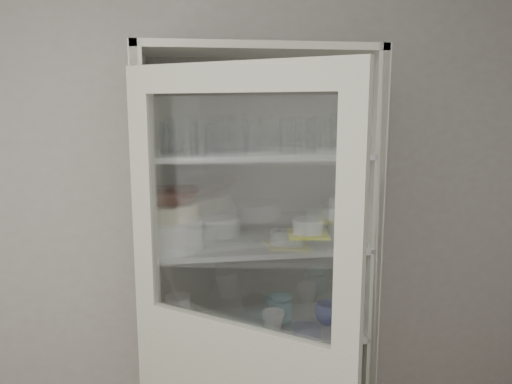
# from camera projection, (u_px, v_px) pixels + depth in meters

# --- Properties ---
(wall_back) EXTENTS (3.60, 0.02, 2.60)m
(wall_back) POSITION_uv_depth(u_px,v_px,m) (209.00, 221.00, 2.42)
(wall_back) COLOR #A49E96
(wall_back) RESTS_ON ground
(pantry_cabinet) EXTENTS (1.00, 0.45, 2.10)m
(pantry_cabinet) POSITION_uv_depth(u_px,v_px,m) (254.00, 302.00, 2.36)
(pantry_cabinet) COLOR beige
(pantry_cabinet) RESTS_ON floor
(cupboard_door) EXTENTS (0.74, 0.58, 2.00)m
(cupboard_door) POSITION_uv_depth(u_px,v_px,m) (237.00, 382.00, 1.80)
(cupboard_door) COLOR beige
(cupboard_door) RESTS_ON floor
(tumbler_0) EXTENTS (0.09, 0.09, 0.14)m
(tumbler_0) POSITION_uv_depth(u_px,v_px,m) (170.00, 138.00, 1.99)
(tumbler_0) COLOR silver
(tumbler_0) RESTS_ON shelf_glass
(tumbler_1) EXTENTS (0.08, 0.08, 0.13)m
(tumbler_1) POSITION_uv_depth(u_px,v_px,m) (213.00, 139.00, 2.01)
(tumbler_1) COLOR silver
(tumbler_1) RESTS_ON shelf_glass
(tumbler_2) EXTENTS (0.09, 0.09, 0.16)m
(tumbler_2) POSITION_uv_depth(u_px,v_px,m) (189.00, 136.00, 1.99)
(tumbler_2) COLOR silver
(tumbler_2) RESTS_ON shelf_glass
(tumbler_3) EXTENTS (0.09, 0.09, 0.14)m
(tumbler_3) POSITION_uv_depth(u_px,v_px,m) (239.00, 138.00, 2.00)
(tumbler_3) COLOR silver
(tumbler_3) RESTS_ON shelf_glass
(tumbler_4) EXTENTS (0.07, 0.07, 0.14)m
(tumbler_4) POSITION_uv_depth(u_px,v_px,m) (288.00, 136.00, 2.05)
(tumbler_4) COLOR silver
(tumbler_4) RESTS_ON shelf_glass
(tumbler_5) EXTENTS (0.07, 0.07, 0.14)m
(tumbler_5) POSITION_uv_depth(u_px,v_px,m) (307.00, 136.00, 2.06)
(tumbler_5) COLOR silver
(tumbler_5) RESTS_ON shelf_glass
(tumbler_6) EXTENTS (0.08, 0.08, 0.13)m
(tumbler_6) POSITION_uv_depth(u_px,v_px,m) (356.00, 137.00, 2.10)
(tumbler_6) COLOR silver
(tumbler_6) RESTS_ON shelf_glass
(tumbler_7) EXTENTS (0.07, 0.07, 0.13)m
(tumbler_7) POSITION_uv_depth(u_px,v_px,m) (175.00, 137.00, 2.08)
(tumbler_7) COLOR silver
(tumbler_7) RESTS_ON shelf_glass
(tumbler_8) EXTENTS (0.08, 0.08, 0.13)m
(tumbler_8) POSITION_uv_depth(u_px,v_px,m) (167.00, 138.00, 2.08)
(tumbler_8) COLOR silver
(tumbler_8) RESTS_ON shelf_glass
(tumbler_9) EXTENTS (0.09, 0.09, 0.13)m
(tumbler_9) POSITION_uv_depth(u_px,v_px,m) (220.00, 137.00, 2.10)
(tumbler_9) COLOR silver
(tumbler_9) RESTS_ON shelf_glass
(tumbler_10) EXTENTS (0.09, 0.09, 0.15)m
(tumbler_10) POSITION_uv_depth(u_px,v_px,m) (252.00, 134.00, 2.17)
(tumbler_10) COLOR silver
(tumbler_10) RESTS_ON shelf_glass
(goblet_0) EXTENTS (0.07, 0.07, 0.16)m
(goblet_0) POSITION_uv_depth(u_px,v_px,m) (171.00, 133.00, 2.18)
(goblet_0) COLOR silver
(goblet_0) RESTS_ON shelf_glass
(goblet_1) EXTENTS (0.08, 0.08, 0.17)m
(goblet_1) POSITION_uv_depth(u_px,v_px,m) (228.00, 130.00, 2.21)
(goblet_1) COLOR silver
(goblet_1) RESTS_ON shelf_glass
(goblet_2) EXTENTS (0.07, 0.07, 0.16)m
(goblet_2) POSITION_uv_depth(u_px,v_px,m) (310.00, 131.00, 2.28)
(goblet_2) COLOR silver
(goblet_2) RESTS_ON shelf_glass
(goblet_3) EXTENTS (0.08, 0.08, 0.17)m
(goblet_3) POSITION_uv_depth(u_px,v_px,m) (337.00, 129.00, 2.31)
(goblet_3) COLOR silver
(goblet_3) RESTS_ON shelf_glass
(plate_stack_front) EXTENTS (0.25, 0.25, 0.13)m
(plate_stack_front) POSITION_uv_depth(u_px,v_px,m) (173.00, 234.00, 2.10)
(plate_stack_front) COLOR white
(plate_stack_front) RESTS_ON shelf_plates
(plate_stack_back) EXTENTS (0.22, 0.22, 0.08)m
(plate_stack_back) POSITION_uv_depth(u_px,v_px,m) (217.00, 225.00, 2.34)
(plate_stack_back) COLOR white
(plate_stack_back) RESTS_ON shelf_plates
(cream_bowl) EXTENTS (0.25, 0.25, 0.07)m
(cream_bowl) POSITION_uv_depth(u_px,v_px,m) (172.00, 211.00, 2.08)
(cream_bowl) COLOR beige
(cream_bowl) RESTS_ON plate_stack_front
(terracotta_bowl) EXTENTS (0.25, 0.25, 0.06)m
(terracotta_bowl) POSITION_uv_depth(u_px,v_px,m) (172.00, 196.00, 2.07)
(terracotta_bowl) COLOR #481B10
(terracotta_bowl) RESTS_ON cream_bowl
(glass_platter) EXTENTS (0.41, 0.41, 0.02)m
(glass_platter) POSITION_uv_depth(u_px,v_px,m) (308.00, 237.00, 2.25)
(glass_platter) COLOR silver
(glass_platter) RESTS_ON shelf_plates
(yellow_trivet) EXTENTS (0.20, 0.20, 0.01)m
(yellow_trivet) POSITION_uv_depth(u_px,v_px,m) (308.00, 234.00, 2.25)
(yellow_trivet) COLOR yellow
(yellow_trivet) RESTS_ON glass_platter
(white_ramekin) EXTENTS (0.17, 0.17, 0.06)m
(white_ramekin) POSITION_uv_depth(u_px,v_px,m) (308.00, 226.00, 2.24)
(white_ramekin) COLOR white
(white_ramekin) RESTS_ON yellow_trivet
(grey_bowl_stack) EXTENTS (0.13, 0.13, 0.18)m
(grey_bowl_stack) POSITION_uv_depth(u_px,v_px,m) (342.00, 216.00, 2.31)
(grey_bowl_stack) COLOR silver
(grey_bowl_stack) RESTS_ON shelf_plates
(mug_blue) EXTENTS (0.15, 0.15, 0.10)m
(mug_blue) POSITION_uv_depth(u_px,v_px,m) (328.00, 313.00, 2.30)
(mug_blue) COLOR navy
(mug_blue) RESTS_ON shelf_mugs
(mug_teal) EXTENTS (0.15, 0.15, 0.11)m
(mug_teal) POSITION_uv_depth(u_px,v_px,m) (277.00, 307.00, 2.36)
(mug_teal) COLOR teal
(mug_teal) RESTS_ON shelf_mugs
(mug_white) EXTENTS (0.11, 0.11, 0.10)m
(mug_white) POSITION_uv_depth(u_px,v_px,m) (273.00, 322.00, 2.21)
(mug_white) COLOR white
(mug_white) RESTS_ON shelf_mugs
(teal_jar) EXTENTS (0.10, 0.10, 0.12)m
(teal_jar) POSITION_uv_depth(u_px,v_px,m) (282.00, 309.00, 2.33)
(teal_jar) COLOR teal
(teal_jar) RESTS_ON shelf_mugs
(measuring_cups) EXTENTS (0.11, 0.11, 0.04)m
(measuring_cups) POSITION_uv_depth(u_px,v_px,m) (213.00, 331.00, 2.19)
(measuring_cups) COLOR #A5A5B4
(measuring_cups) RESTS_ON shelf_mugs
(white_canister) EXTENTS (0.13, 0.13, 0.14)m
(white_canister) POSITION_uv_depth(u_px,v_px,m) (178.00, 311.00, 2.28)
(white_canister) COLOR white
(white_canister) RESTS_ON shelf_mugs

